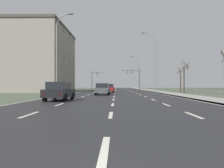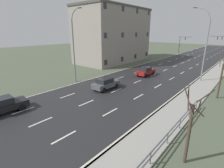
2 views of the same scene
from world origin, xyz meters
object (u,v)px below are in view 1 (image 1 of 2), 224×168
object	(u,v)px
car_mid_centre	(103,89)
car_far_right	(59,91)
street_lamp_left_bank	(58,55)
street_lamp_midground	(155,63)
street_lamp_distant	(138,73)
traffic_signal_right	(135,76)
traffic_signal_left	(94,78)
car_distant	(109,88)
brick_building	(43,60)

from	to	relation	value
car_mid_centre	car_far_right	world-z (taller)	same
street_lamp_left_bank	street_lamp_midground	bearing A→B (deg)	41.50
street_lamp_distant	car_mid_centre	xyz separation A→B (m)	(-8.99, -45.65, -4.52)
traffic_signal_right	street_lamp_midground	bearing A→B (deg)	-88.20
street_lamp_midground	car_mid_centre	world-z (taller)	street_lamp_midground
street_lamp_distant	traffic_signal_left	size ratio (longest dim) A/B	1.83
street_lamp_left_bank	car_mid_centre	distance (m)	7.43
traffic_signal_right	car_distant	size ratio (longest dim) A/B	1.55
street_lamp_midground	brick_building	xyz separation A→B (m)	(-22.73, 5.68, 1.27)
street_lamp_distant	car_far_right	world-z (taller)	street_lamp_distant
street_lamp_left_bank	traffic_signal_left	world-z (taller)	street_lamp_left_bank
car_mid_centre	street_lamp_left_bank	bearing A→B (deg)	-173.41
car_mid_centre	street_lamp_midground	bearing A→B (deg)	56.41
street_lamp_midground	traffic_signal_right	distance (m)	32.25
street_lamp_distant	car_far_right	bearing A→B (deg)	-101.73
traffic_signal_left	brick_building	distance (m)	29.81
street_lamp_distant	street_lamp_left_bank	distance (m)	48.48
street_lamp_midground	car_distant	bearing A→B (deg)	-163.32
street_lamp_midground	street_lamp_left_bank	bearing A→B (deg)	-138.50
street_lamp_midground	car_far_right	bearing A→B (deg)	-116.06
street_lamp_distant	traffic_signal_right	size ratio (longest dim) A/B	1.70
street_lamp_left_bank	car_mid_centre	bearing A→B (deg)	4.79
car_distant	street_lamp_midground	bearing A→B (deg)	18.85
brick_building	street_lamp_midground	bearing A→B (deg)	-14.02
street_lamp_midground	street_lamp_left_bank	xyz separation A→B (m)	(-14.90, -13.18, -0.15)
street_lamp_left_bank	car_mid_centre	world-z (taller)	street_lamp_left_bank
street_lamp_midground	traffic_signal_right	size ratio (longest dim) A/B	1.74
street_lamp_midground	brick_building	distance (m)	23.46
car_far_right	car_distant	bearing A→B (deg)	83.85
street_lamp_left_bank	car_far_right	distance (m)	12.47
car_mid_centre	brick_building	world-z (taller)	brick_building
street_lamp_left_bank	car_far_right	size ratio (longest dim) A/B	2.58
street_lamp_left_bank	traffic_signal_right	bearing A→B (deg)	72.99
street_lamp_midground	car_distant	size ratio (longest dim) A/B	2.69
street_lamp_midground	car_distant	distance (m)	9.98
street_lamp_distant	car_distant	size ratio (longest dim) A/B	2.63
traffic_signal_right	traffic_signal_left	xyz separation A→B (m)	(-13.60, 2.00, -0.59)
car_distant	car_mid_centre	bearing A→B (deg)	-90.95
traffic_signal_right	brick_building	xyz separation A→B (m)	(-21.72, -26.54, 2.26)
traffic_signal_left	car_distant	distance (m)	37.38
street_lamp_distant	car_far_right	distance (m)	58.78
traffic_signal_right	car_mid_centre	world-z (taller)	traffic_signal_right
street_lamp_distant	car_distant	distance (m)	36.76
street_lamp_distant	traffic_signal_right	bearing A→B (deg)	-142.97
street_lamp_distant	brick_building	distance (m)	35.52
traffic_signal_left	traffic_signal_right	bearing A→B (deg)	-8.36
traffic_signal_left	brick_building	bearing A→B (deg)	-105.88
traffic_signal_right	car_mid_centre	distance (m)	45.76
car_mid_centre	brick_building	distance (m)	23.68
car_far_right	street_lamp_distant	bearing A→B (deg)	81.16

